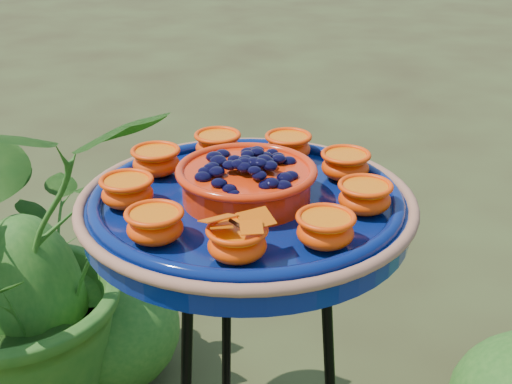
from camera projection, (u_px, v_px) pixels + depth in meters
The scene contains 2 objects.
feeder_dish at pixel (247, 201), 0.97m from camera, with size 0.56×0.56×0.10m.
shrub_back_left at pixel (24, 261), 1.74m from camera, with size 0.80×0.69×0.89m, color #1E5015.
Camera 1 is at (-0.03, -0.76, 1.33)m, focal length 50.00 mm.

